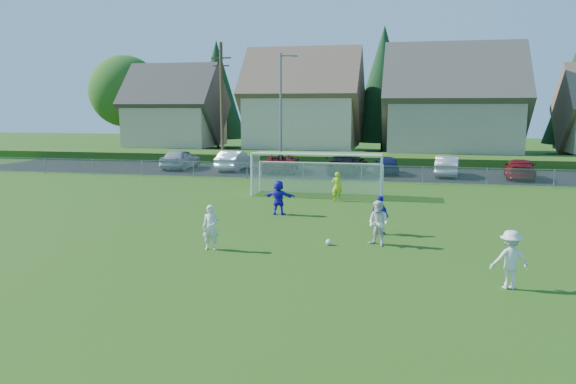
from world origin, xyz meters
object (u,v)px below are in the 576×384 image
car_e (386,165)px  car_f (447,166)px  soccer_ball (329,242)px  player_white_b (378,223)px  car_d (348,164)px  soccer_goal (318,167)px  car_a (180,159)px  player_white_c (510,260)px  player_white_a (211,228)px  car_g (520,169)px  car_b (234,160)px  goalkeeper (337,186)px  car_c (281,162)px  player_blue_b (279,197)px  player_blue_a (380,215)px

car_e → car_f: 4.44m
soccer_ball → player_white_b: bearing=10.5°
car_d → soccer_goal: soccer_goal is taller
car_a → car_d: 13.81m
player_white_c → player_white_a: bearing=-25.0°
soccer_goal → car_g: bearing=39.2°
player_white_c → soccer_ball: bearing=-45.8°
car_a → car_b: 4.60m
car_a → car_g: car_a is taller
car_b → player_white_a: bearing=107.6°
car_d → car_f: car_d is taller
goalkeeper → car_c: 14.03m
player_white_c → player_blue_b: (-8.86, 9.24, -0.02)m
soccer_ball → car_e: car_e is taller
player_white_c → car_c: size_ratio=0.31×
car_c → player_blue_a: bearing=105.8°
car_c → car_e: 8.12m
player_blue_a → soccer_goal: size_ratio=0.21×
car_c → car_e: size_ratio=1.31×
car_f → car_a: bearing=4.7°
player_white_b → car_g: 23.23m
car_c → player_white_b: bearing=104.0°
car_e → player_blue_a: bearing=84.7°
soccer_ball → player_blue_b: 6.28m
player_blue_b → car_b: 19.01m
player_blue_a → player_blue_b: bearing=10.8°
soccer_ball → player_white_a: player_white_a is taller
player_white_a → car_g: (14.47, 23.44, -0.11)m
player_blue_a → car_f: (3.79, 20.07, -0.04)m
soccer_ball → player_blue_b: bearing=120.5°
soccer_ball → player_white_a: size_ratio=0.14×
goalkeeper → soccer_goal: size_ratio=0.21×
player_white_a → car_d: bearing=78.3°
player_white_a → player_white_b: size_ratio=0.97×
player_white_a → car_b: 25.25m
player_blue_b → player_white_c: bearing=138.4°
player_white_c → car_d: 26.83m
goalkeeper → car_c: size_ratio=0.29×
car_g → car_f: bearing=1.2°
player_white_c → car_a: player_white_c is taller
player_blue_b → soccer_goal: (0.87, 6.12, 0.81)m
car_c → soccer_goal: 12.00m
player_blue_a → soccer_goal: soccer_goal is taller
goalkeeper → car_f: 14.07m
player_white_b → car_g: player_white_b is taller
car_b → car_f: bearing=-179.7°
car_d → car_e: car_d is taller
car_a → soccer_goal: soccer_goal is taller
car_f → player_white_c: bearing=96.1°
soccer_ball → soccer_goal: 11.82m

